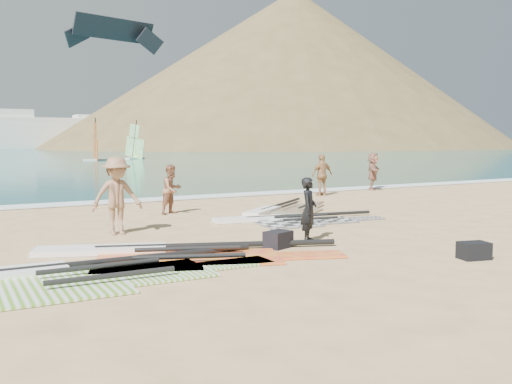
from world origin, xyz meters
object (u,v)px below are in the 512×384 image
gear_bag_near (278,239)px  beachgoer_mid (117,196)px  gear_bag_far (474,251)px  beachgoer_back (322,175)px  rig_grey (287,220)px  rig_green (70,275)px  rig_orange (284,209)px  beachgoer_right (373,171)px  person_wetsuit (309,210)px  rig_red (163,254)px  beachgoer_left (172,189)px

gear_bag_near → beachgoer_mid: bearing=125.9°
gear_bag_far → beachgoer_back: size_ratio=0.32×
gear_bag_far → beachgoer_mid: (-5.30, 6.50, 0.81)m
rig_grey → rig_green: bearing=-142.3°
rig_orange → beachgoer_back: beachgoer_back is taller
rig_grey → gear_bag_near: gear_bag_near is taller
gear_bag_near → gear_bag_far: bearing=-47.2°
rig_grey → beachgoer_right: size_ratio=2.85×
person_wetsuit → beachgoer_mid: (-3.60, 3.20, 0.23)m
rig_grey → beachgoer_right: 11.45m
rig_red → beachgoer_mid: beachgoer_mid is taller
gear_bag_far → beachgoer_right: size_ratio=0.32×
rig_green → beachgoer_left: size_ratio=4.06×
person_wetsuit → beachgoer_back: bearing=5.6°
gear_bag_near → beachgoer_mid: (-2.55, 3.52, 0.79)m
beachgoer_back → rig_orange: bearing=38.6°
rig_green → person_wetsuit: person_wetsuit is taller
gear_bag_far → beachgoer_mid: beachgoer_mid is taller
gear_bag_far → beachgoer_left: 9.92m
rig_orange → gear_bag_far: 8.56m
rig_orange → beachgoer_right: (7.87, 4.44, 0.84)m
rig_orange → rig_red: 8.08m
rig_green → rig_orange: size_ratio=1.40×
rig_green → person_wetsuit: 5.73m
gear_bag_near → beachgoer_mid: beachgoer_mid is taller
rig_red → beachgoer_left: (2.65, 6.16, 0.74)m
rig_grey → beachgoer_left: bearing=133.4°
rig_green → gear_bag_far: (7.32, -2.49, 0.12)m
rig_red → beachgoer_left: size_ratio=3.89×
gear_bag_near → beachgoer_right: 15.32m
rig_red → person_wetsuit: bearing=19.6°
gear_bag_near → beachgoer_right: size_ratio=0.33×
gear_bag_near → gear_bag_far: (2.75, -2.97, -0.01)m
rig_grey → gear_bag_far: size_ratio=8.84×
gear_bag_near → beachgoer_back: beachgoer_back is taller
beachgoer_left → beachgoer_back: beachgoer_back is taller
rig_grey → gear_bag_near: size_ratio=8.68×
rig_red → beachgoer_right: 17.08m
gear_bag_far → beachgoer_right: beachgoer_right is taller
beachgoer_back → gear_bag_near: bearing=47.6°
rig_grey → rig_green: (-6.94, -3.74, 0.00)m
rig_green → rig_orange: 10.26m
rig_green → gear_bag_near: size_ratio=10.99×
gear_bag_near → beachgoer_left: bearing=88.9°
rig_red → gear_bag_near: size_ratio=10.54×
gear_bag_near → beachgoer_left: (0.13, 6.57, 0.61)m
rig_green → rig_orange: (8.31, 6.02, -0.00)m
person_wetsuit → rig_red: bearing=132.5°
beachgoer_mid → person_wetsuit: bearing=-41.2°
gear_bag_near → beachgoer_left: size_ratio=0.37×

